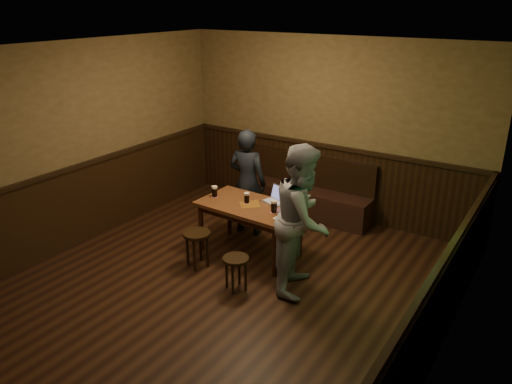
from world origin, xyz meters
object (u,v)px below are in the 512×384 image
object	(u,v)px
pub_table	(250,211)
pint_right	(274,206)
stool_right	(236,264)
laptop	(276,198)
person_grey	(303,219)
bench	(306,196)
person_suit	(248,182)
stool_left	(197,239)
pint_mid	(247,198)
pint_left	(215,192)

from	to	relation	value
pub_table	pint_right	distance (m)	0.45
pub_table	stool_right	world-z (taller)	pub_table
laptop	person_grey	size ratio (longest dim) A/B	0.20
bench	pint_right	size ratio (longest dim) A/B	13.16
person_suit	person_grey	world-z (taller)	person_grey
bench	person_suit	world-z (taller)	person_suit
bench	person_grey	world-z (taller)	person_grey
stool_left	pint_mid	size ratio (longest dim) A/B	3.28
bench	pint_mid	bearing A→B (deg)	-92.21
person_grey	bench	bearing A→B (deg)	11.67
stool_right	laptop	xyz separation A→B (m)	(-0.12, 1.11, 0.45)
pint_mid	stool_left	bearing A→B (deg)	-115.45
pint_mid	pint_right	distance (m)	0.48
pint_left	bench	bearing A→B (deg)	71.68
pub_table	person_suit	world-z (taller)	person_suit
stool_right	person_suit	bearing A→B (deg)	118.83
pint_right	person_grey	size ratio (longest dim) A/B	0.09
pint_right	person_suit	size ratio (longest dim) A/B	0.11
pub_table	person_grey	size ratio (longest dim) A/B	0.78
pint_left	laptop	size ratio (longest dim) A/B	0.44
stool_left	pint_mid	world-z (taller)	pint_mid
laptop	bench	bearing A→B (deg)	120.42
laptop	stool_left	bearing A→B (deg)	-104.29
stool_right	person_grey	world-z (taller)	person_grey
pint_left	laptop	world-z (taller)	laptop
pint_mid	person_grey	xyz separation A→B (m)	(1.05, -0.38, 0.09)
pint_left	person_suit	xyz separation A→B (m)	(0.15, 0.59, -0.02)
bench	pub_table	xyz separation A→B (m)	(0.00, -1.64, 0.32)
pub_table	stool_left	xyz separation A→B (m)	(-0.39, -0.66, -0.25)
person_grey	person_suit	bearing A→B (deg)	42.20
stool_left	stool_right	bearing A→B (deg)	-14.01
pub_table	person_suit	size ratio (longest dim) A/B	0.88
stool_left	person_grey	bearing A→B (deg)	12.39
pub_table	pint_mid	bearing A→B (deg)	165.20
stool_left	pint_right	size ratio (longest dim) A/B	2.90
bench	pint_right	bearing A→B (deg)	-76.44
pub_table	person_suit	distance (m)	0.70
bench	pint_left	world-z (taller)	bench
pint_left	pint_right	bearing A→B (deg)	-0.81
person_suit	person_grey	xyz separation A→B (m)	(1.39, -0.91, 0.11)
stool_left	stool_right	world-z (taller)	stool_left
pub_table	laptop	world-z (taller)	laptop
pub_table	stool_left	bearing A→B (deg)	-117.99
pint_right	person_suit	bearing A→B (deg)	143.32
person_suit	person_grey	bearing A→B (deg)	139.57
stool_right	laptop	distance (m)	1.20
pub_table	pint_right	world-z (taller)	pint_right
laptop	pint_right	bearing A→B (deg)	-42.68
stool_left	laptop	distance (m)	1.19
bench	pint_mid	world-z (taller)	bench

